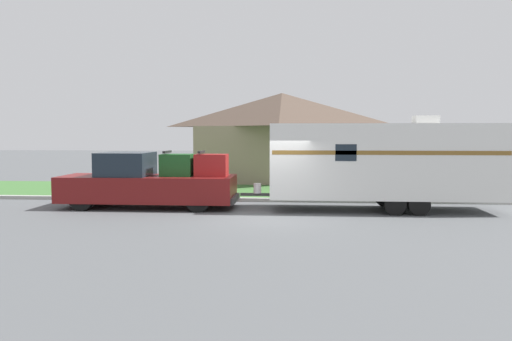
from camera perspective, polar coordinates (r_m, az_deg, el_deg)
The scene contains 7 objects.
ground_plane at distance 16.36m, azimuth 1.81°, elevation -5.38°, with size 120.00×120.00×0.00m, color #515456.
curb_strip at distance 20.05m, azimuth 2.32°, elevation -3.38°, with size 80.00×0.30×0.14m.
lawn_strip at distance 23.68m, azimuth 2.65°, elevation -2.33°, with size 80.00×7.00×0.03m.
house_across_street at distance 29.75m, azimuth 2.96°, elevation 4.11°, with size 9.89×8.06×5.11m.
pickup_truck at distance 18.77m, azimuth -12.17°, elevation -1.36°, with size 6.47×2.06×2.10m.
travel_trailer at distance 18.19m, azimuth 14.36°, elevation 1.07°, with size 9.05×2.33×3.35m.
mailbox at distance 21.21m, azimuth -7.84°, elevation -0.32°, with size 0.48×0.20×1.38m.
Camera 1 is at (0.75, -16.11, 2.76)m, focal length 35.00 mm.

